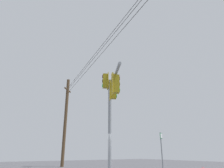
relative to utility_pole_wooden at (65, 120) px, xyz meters
name	(u,v)px	position (x,y,z in m)	size (l,w,h in m)	color
signal_mast_assembly	(111,98)	(-2.31, -13.58, -0.71)	(2.25, 3.87, 6.23)	gray
utility_pole_wooden	(65,120)	(0.00, 0.00, 0.00)	(1.37, 1.52, 10.14)	#4C3823
route_sign_primary	(162,149)	(2.00, -13.00, -3.46)	(0.35, 0.18, 2.77)	slate
route_sign_secondary	(110,148)	(-0.09, -9.92, -3.36)	(0.19, 0.28, 3.06)	slate
overhead_wire_span	(119,29)	(-2.14, -14.13, 3.59)	(4.30, 28.25, 0.71)	black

